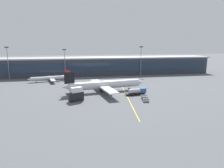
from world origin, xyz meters
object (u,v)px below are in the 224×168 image
baggage_cart_0 (146,100)px  baggage_cart_2 (144,96)px  main_airliner (105,85)px  catering_lift (76,94)px  baggage_cart_1 (145,98)px  commuter_jet_far (50,78)px  fuel_tanker (137,91)px

baggage_cart_0 → baggage_cart_2: bearing=80.0°
main_airliner → catering_lift: 21.66m
catering_lift → baggage_cart_1: 31.49m
baggage_cart_2 → baggage_cart_0: bearing=-100.0°
baggage_cart_1 → commuter_jet_far: size_ratio=0.10×
baggage_cart_0 → baggage_cart_2: 6.40m
catering_lift → baggage_cart_0: bearing=-13.0°
baggage_cart_1 → baggage_cart_2: 3.20m
catering_lift → commuter_jet_far: (-17.34, 51.79, -0.77)m
fuel_tanker → baggage_cart_0: fuel_tanker is taller
baggage_cart_0 → baggage_cart_1: 3.20m
catering_lift → baggage_cart_2: size_ratio=2.51×
fuel_tanker → baggage_cart_2: fuel_tanker is taller
baggage_cart_0 → baggage_cart_2: same height
main_airliner → baggage_cart_0: (15.25, -22.30, -3.07)m
fuel_tanker → baggage_cart_1: (0.75, -9.76, -0.96)m
main_airliner → baggage_cart_2: (16.37, -16.00, -3.07)m
fuel_tanker → catering_lift: bearing=-169.1°
baggage_cart_1 → commuter_jet_far: (-48.51, 55.69, 1.51)m
catering_lift → commuter_jet_far: bearing=108.5°
fuel_tanker → baggage_cart_0: (0.19, -12.92, -0.96)m
catering_lift → baggage_cart_2: bearing=-1.3°
baggage_cart_0 → commuter_jet_far: bearing=129.2°
fuel_tanker → catering_lift: 31.01m
main_airliner → baggage_cart_0: 27.19m
baggage_cart_0 → baggage_cart_1: (0.56, 3.15, 0.00)m
catering_lift → baggage_cart_0: catering_lift is taller
baggage_cart_2 → commuter_jet_far: bearing=133.0°
baggage_cart_1 → commuter_jet_far: bearing=131.1°
main_airliner → baggage_cart_1: 25.02m
catering_lift → baggage_cart_2: catering_lift is taller
main_airliner → baggage_cart_2: 23.09m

